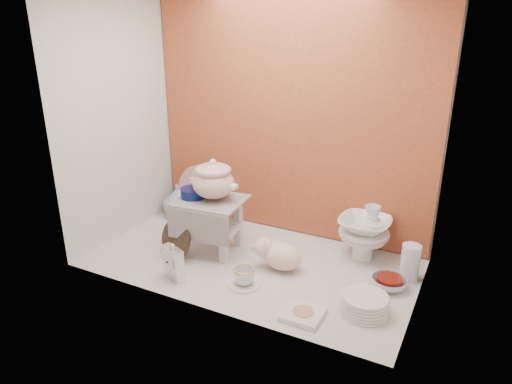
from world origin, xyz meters
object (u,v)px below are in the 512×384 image
(soup_tureen, at_px, (213,179))
(plush_pig, at_px, (282,256))
(crystal_bowl, at_px, (389,283))
(mantel_clock, at_px, (173,262))
(porcelain_tower, at_px, (364,231))
(gold_rim_teacup, at_px, (244,276))
(blue_white_vase, at_px, (179,200))
(dinner_plate_stack, at_px, (365,304))
(floral_platter, at_px, (200,191))
(step_stool, at_px, (212,225))

(soup_tureen, distance_m, plush_pig, 0.58)
(crystal_bowl, bearing_deg, plush_pig, -171.63)
(mantel_clock, height_order, porcelain_tower, porcelain_tower)
(mantel_clock, distance_m, gold_rim_teacup, 0.38)
(blue_white_vase, relative_size, dinner_plate_stack, 0.97)
(mantel_clock, distance_m, porcelain_tower, 1.07)
(porcelain_tower, bearing_deg, dinner_plate_stack, -73.68)
(soup_tureen, height_order, crystal_bowl, soup_tureen)
(gold_rim_teacup, height_order, crystal_bowl, gold_rim_teacup)
(soup_tureen, bearing_deg, floral_platter, 133.21)
(floral_platter, relative_size, dinner_plate_stack, 1.54)
(floral_platter, distance_m, blue_white_vase, 0.17)
(plush_pig, bearing_deg, crystal_bowl, 19.69)
(step_stool, bearing_deg, crystal_bowl, -2.10)
(mantel_clock, height_order, plush_pig, mantel_clock)
(crystal_bowl, xyz_separation_m, porcelain_tower, (-0.21, 0.26, 0.14))
(soup_tureen, distance_m, crystal_bowl, 1.10)
(soup_tureen, xyz_separation_m, mantel_clock, (-0.02, -0.39, -0.34))
(floral_platter, bearing_deg, crystal_bowl, -13.75)
(plush_pig, relative_size, gold_rim_teacup, 2.49)
(plush_pig, height_order, dinner_plate_stack, plush_pig)
(step_stool, bearing_deg, soup_tureen, 48.21)
(gold_rim_teacup, xyz_separation_m, porcelain_tower, (0.46, 0.58, 0.11))
(crystal_bowl, bearing_deg, blue_white_vase, 169.91)
(step_stool, height_order, floral_platter, floral_platter)
(step_stool, relative_size, plush_pig, 1.36)
(floral_platter, xyz_separation_m, blue_white_vase, (-0.14, -0.07, -0.07))
(gold_rim_teacup, bearing_deg, plush_pig, 65.61)
(floral_platter, height_order, porcelain_tower, floral_platter)
(plush_pig, height_order, gold_rim_teacup, plush_pig)
(plush_pig, xyz_separation_m, gold_rim_teacup, (-0.11, -0.24, -0.03))
(mantel_clock, height_order, dinner_plate_stack, mantel_clock)
(crystal_bowl, distance_m, porcelain_tower, 0.36)
(porcelain_tower, bearing_deg, soup_tureen, -159.81)
(blue_white_vase, distance_m, gold_rim_teacup, 1.02)
(plush_pig, height_order, porcelain_tower, porcelain_tower)
(step_stool, relative_size, floral_platter, 1.04)
(soup_tureen, height_order, floral_platter, soup_tureen)
(step_stool, distance_m, floral_platter, 0.52)
(plush_pig, xyz_separation_m, porcelain_tower, (0.35, 0.34, 0.08))
(mantel_clock, xyz_separation_m, plush_pig, (0.47, 0.35, -0.02))
(blue_white_vase, distance_m, plush_pig, 1.01)
(porcelain_tower, bearing_deg, blue_white_vase, 179.50)
(blue_white_vase, distance_m, dinner_plate_stack, 1.55)
(soup_tureen, height_order, dinner_plate_stack, soup_tureen)
(blue_white_vase, xyz_separation_m, plush_pig, (0.94, -0.35, -0.03))
(plush_pig, height_order, crystal_bowl, plush_pig)
(soup_tureen, relative_size, plush_pig, 1.01)
(floral_platter, relative_size, crystal_bowl, 2.05)
(floral_platter, relative_size, plush_pig, 1.31)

